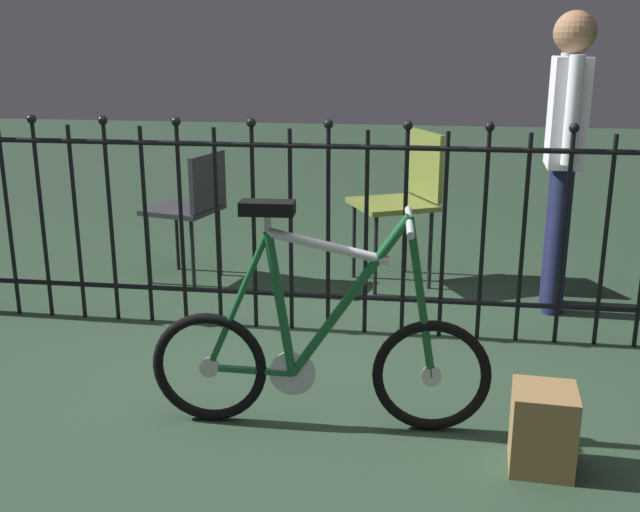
% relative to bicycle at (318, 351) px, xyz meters
% --- Properties ---
extents(ground_plane, '(20.00, 20.00, 0.00)m').
position_rel_bicycle_xyz_m(ground_plane, '(-0.12, 0.25, -0.31)').
color(ground_plane, '#29402D').
extents(iron_fence, '(4.56, 0.07, 1.14)m').
position_rel_bicycle_xyz_m(iron_fence, '(-0.19, 0.99, 0.26)').
color(iron_fence, black).
rests_on(iron_fence, ground).
extents(bicycle, '(1.31, 0.40, 0.89)m').
position_rel_bicycle_xyz_m(bicycle, '(0.00, 0.00, 0.00)').
color(bicycle, black).
rests_on(bicycle, ground).
extents(chair_charcoal, '(0.48, 0.48, 0.80)m').
position_rel_bicycle_xyz_m(chair_charcoal, '(-1.01, 1.68, 0.19)').
color(chair_charcoal, black).
rests_on(chair_charcoal, ground).
extents(chair_olive, '(0.59, 0.59, 0.92)m').
position_rel_bicycle_xyz_m(chair_olive, '(0.26, 1.85, 0.25)').
color(chair_olive, black).
rests_on(chair_olive, ground).
extents(person_visitor, '(0.22, 0.48, 1.59)m').
position_rel_bicycle_xyz_m(person_visitor, '(1.10, 1.49, 0.63)').
color(person_visitor, '#191E3F').
rests_on(person_visitor, ground).
extents(display_crate, '(0.23, 0.23, 0.30)m').
position_rel_bicycle_xyz_m(display_crate, '(0.82, -0.19, -0.16)').
color(display_crate, olive).
rests_on(display_crate, ground).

